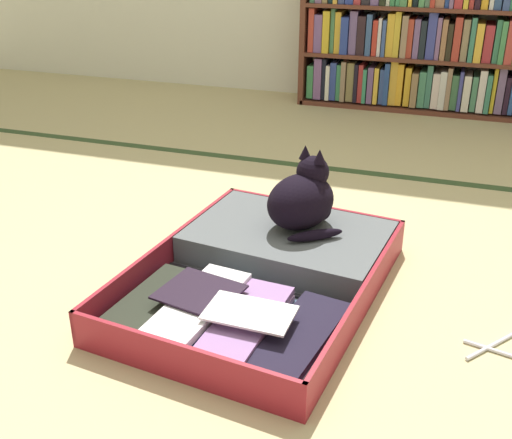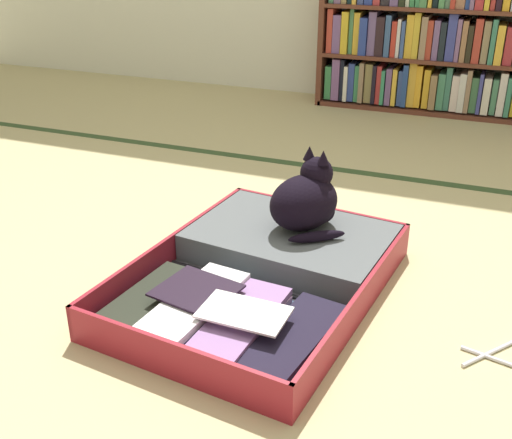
# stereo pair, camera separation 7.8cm
# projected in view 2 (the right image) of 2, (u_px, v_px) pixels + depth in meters

# --- Properties ---
(ground_plane) EXTENTS (10.00, 10.00, 0.00)m
(ground_plane) POSITION_uv_depth(u_px,v_px,m) (285.00, 337.00, 1.59)
(ground_plane) COLOR tan
(tatami_border) EXTENTS (4.80, 0.05, 0.00)m
(tatami_border) POSITION_uv_depth(u_px,v_px,m) (379.00, 175.00, 2.60)
(tatami_border) COLOR #324826
(tatami_border) RESTS_ON ground_plane
(bookshelf) EXTENTS (1.48, 0.23, 0.83)m
(bookshelf) POSITION_uv_depth(u_px,v_px,m) (458.00, 37.00, 3.26)
(bookshelf) COLOR brown
(bookshelf) RESTS_ON ground_plane
(open_suitcase) EXTENTS (0.71, 0.92, 0.11)m
(open_suitcase) POSITION_uv_depth(u_px,v_px,m) (268.00, 270.00, 1.81)
(open_suitcase) COLOR maroon
(open_suitcase) RESTS_ON ground_plane
(black_cat) EXTENTS (0.28, 0.29, 0.25)m
(black_cat) POSITION_uv_depth(u_px,v_px,m) (307.00, 200.00, 1.89)
(black_cat) COLOR black
(black_cat) RESTS_ON open_suitcase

